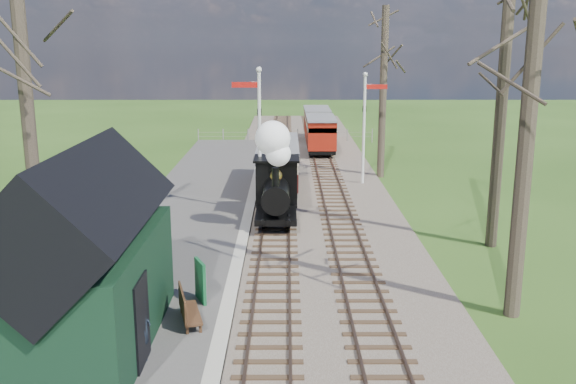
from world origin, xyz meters
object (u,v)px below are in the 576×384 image
semaphore_near (258,131)px  sign_board (201,281)px  semaphore_far (366,120)px  red_carriage_a (321,134)px  red_carriage_b (317,123)px  station_shed (84,261)px  locomotive (276,178)px  person (143,329)px  coach (278,163)px  bench (186,308)px

semaphore_near → sign_board: size_ratio=5.33×
semaphore_far → sign_board: bearing=-112.3°
red_carriage_a → red_carriage_b: 5.50m
station_shed → locomotive: size_ratio=1.50×
station_shed → semaphore_near: 12.58m
person → locomotive: bearing=-20.0°
person → coach: bearing=-15.3°
station_shed → semaphore_near: bearing=73.6°
semaphore_near → red_carriage_b: semaphore_near is taller
red_carriage_b → person: 33.62m
bench → sign_board: bearing=82.6°
semaphore_far → red_carriage_b: size_ratio=1.25×
red_carriage_a → bench: 26.26m
station_shed → semaphore_near: semaphore_near is taller
sign_board → semaphore_near: bearing=82.8°
semaphore_near → coach: size_ratio=0.93×
bench → coach: bearing=82.1°
coach → sign_board: coach is taller
coach → red_carriage_a: (2.60, 10.30, -0.07)m
red_carriage_a → locomotive: bearing=-99.1°
station_shed → locomotive: bearing=67.9°
semaphore_near → red_carriage_a: size_ratio=1.36×
red_carriage_b → person: (-5.43, -33.18, -0.44)m
station_shed → semaphore_far: (8.67, 18.00, 1.08)m
semaphore_near → bench: semaphore_near is taller
semaphore_near → coach: 5.18m
station_shed → red_carriage_a: size_ratio=1.37×
semaphore_far → red_carriage_b: 14.67m
locomotive → red_carriage_a: bearing=80.9°
coach → red_carriage_b: size_ratio=1.46×
coach → person: bearing=-99.3°
bench → red_carriage_b: bearing=81.4°
station_shed → semaphore_far: semaphore_far is taller
station_shed → red_carriage_a: station_shed is taller
station_shed → bench: station_shed is taller
station_shed → sign_board: (2.33, 2.54, -1.48)m
red_carriage_b → sign_board: bearing=-98.7°
red_carriage_a → sign_board: (-4.56, -24.39, -0.58)m
coach → red_carriage_a: coach is taller
station_shed → semaphore_near: (3.53, 12.00, 1.35)m
semaphore_far → locomotive: (-4.39, -7.43, -1.40)m
person → sign_board: bearing=-20.8°
red_carriage_b → station_shed: bearing=-102.0°
semaphore_far → person: 20.23m
locomotive → coach: bearing=89.9°
station_shed → person: bearing=-27.0°
semaphore_near → person: bearing=-99.2°
station_shed → person: 2.13m
red_carriage_a → bench: (-4.75, -25.82, -0.76)m
sign_board → station_shed: bearing=-132.6°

